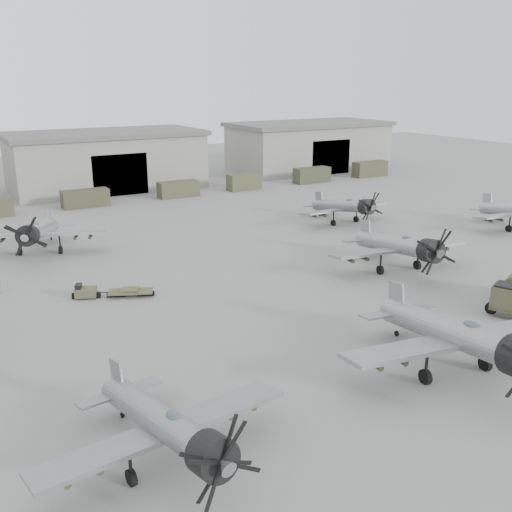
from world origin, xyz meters
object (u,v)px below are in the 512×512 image
Objects in this scene: aircraft_far_1 at (346,206)px; tug_trailer at (103,292)px; aircraft_near_1 at (462,337)px; aircraft_mid_2 at (402,246)px; aircraft_far_0 at (38,232)px; aircraft_near_0 at (168,427)px.

aircraft_far_1 reaches higher than tug_trailer.
aircraft_near_1 is 1.08× the size of aircraft_mid_2.
aircraft_near_1 is 18.67m from aircraft_mid_2.
aircraft_far_1 is at bearing 70.27° from aircraft_near_1.
aircraft_far_0 is 14.56m from tug_trailer.
tug_trailer is at bearing -165.58° from aircraft_far_1.
tug_trailer is at bearing 172.22° from aircraft_mid_2.
aircraft_near_0 is at bearing -69.73° from aircraft_far_0.
aircraft_near_1 is at bearing -120.26° from aircraft_far_1.
tug_trailer is (-24.40, 7.09, -1.91)m from aircraft_mid_2.
aircraft_mid_2 is at bearing 21.27° from aircraft_near_0.
aircraft_far_1 is (34.46, 30.85, -0.04)m from aircraft_near_0.
aircraft_near_1 is 1.14× the size of aircraft_far_0.
aircraft_near_0 is 17.26m from aircraft_near_1.
aircraft_far_1 is at bearing 13.05° from aircraft_far_0.
aircraft_near_1 is at bearing -34.08° from tug_trailer.
aircraft_near_0 is at bearing -139.84° from aircraft_far_1.
aircraft_near_0 reaches higher than tug_trailer.
aircraft_far_1 is (17.22, 31.61, -0.46)m from aircraft_near_1.
aircraft_mid_2 is (10.40, 15.51, -0.20)m from aircraft_near_1.
aircraft_near_1 is (17.24, -0.76, 0.42)m from aircraft_near_0.
aircraft_near_0 reaches higher than aircraft_far_1.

